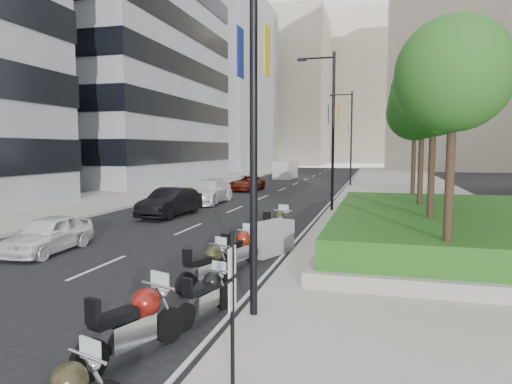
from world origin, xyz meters
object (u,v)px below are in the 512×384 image
(motorcycle_3, at_px, (207,266))
(car_d, at_px, (247,183))
(lamp_post_2, at_px, (350,134))
(car_c, at_px, (208,192))
(motorcycle_2, at_px, (207,295))
(motorcycle_5, at_px, (270,238))
(car_a, at_px, (48,234))
(motorcycle_1, at_px, (135,323))
(parking_sign, at_px, (232,302))
(lamp_post_0, at_px, (246,79))
(motorcycle_4, at_px, (239,249))
(motorcycle_6, at_px, (277,226))
(delivery_van, at_px, (285,170))
(lamp_post_1, at_px, (330,123))
(car_b, at_px, (170,202))

(motorcycle_3, height_order, car_d, car_d)
(lamp_post_2, bearing_deg, car_c, -118.07)
(motorcycle_2, xyz_separation_m, motorcycle_5, (-0.04, 6.17, 0.05))
(motorcycle_2, height_order, car_d, car_d)
(motorcycle_3, height_order, car_c, car_c)
(motorcycle_3, bearing_deg, motorcycle_5, 10.71)
(car_a, bearing_deg, motorcycle_1, -45.64)
(parking_sign, bearing_deg, car_a, 141.35)
(lamp_post_2, height_order, motorcycle_3, lamp_post_2)
(lamp_post_0, xyz_separation_m, car_a, (-8.54, 4.35, -4.41))
(motorcycle_4, bearing_deg, lamp_post_2, 12.19)
(motorcycle_2, bearing_deg, motorcycle_3, 34.42)
(car_d, bearing_deg, lamp_post_0, -71.57)
(motorcycle_6, bearing_deg, parking_sign, -155.98)
(motorcycle_1, height_order, delivery_van, delivery_van)
(motorcycle_6, distance_m, delivery_van, 38.24)
(motorcycle_5, relative_size, delivery_van, 0.39)
(motorcycle_4, height_order, car_a, car_a)
(motorcycle_5, bearing_deg, motorcycle_3, -166.59)
(car_d, bearing_deg, motorcycle_1, -75.05)
(motorcycle_3, height_order, motorcycle_4, motorcycle_4)
(motorcycle_3, bearing_deg, lamp_post_2, 17.82)
(lamp_post_1, height_order, car_a, lamp_post_1)
(car_b, distance_m, car_c, 6.10)
(lamp_post_1, xyz_separation_m, car_c, (-8.31, 2.41, -4.28))
(motorcycle_5, bearing_deg, motorcycle_2, -156.32)
(motorcycle_2, xyz_separation_m, delivery_van, (-7.47, 45.90, 0.49))
(car_d, height_order, delivery_van, delivery_van)
(lamp_post_2, bearing_deg, motorcycle_3, -92.80)
(car_c, bearing_deg, motorcycle_1, -72.76)
(motorcycle_1, distance_m, motorcycle_5, 8.30)
(car_d, bearing_deg, motorcycle_3, -73.69)
(parking_sign, bearing_deg, car_c, 111.80)
(lamp_post_1, relative_size, motorcycle_4, 4.14)
(motorcycle_4, bearing_deg, motorcycle_6, 11.31)
(parking_sign, relative_size, motorcycle_3, 1.21)
(lamp_post_2, distance_m, motorcycle_1, 37.52)
(lamp_post_2, bearing_deg, motorcycle_4, -92.59)
(lamp_post_2, height_order, motorcycle_5, lamp_post_2)
(parking_sign, distance_m, car_b, 18.56)
(motorcycle_5, relative_size, car_d, 0.43)
(motorcycle_3, distance_m, delivery_van, 44.38)
(motorcycle_6, xyz_separation_m, delivery_van, (-7.18, 37.56, 0.37))
(parking_sign, xyz_separation_m, motorcycle_2, (-1.51, 2.88, -0.93))
(motorcycle_6, bearing_deg, car_a, 132.51)
(motorcycle_2, bearing_deg, car_c, 34.70)
(motorcycle_1, bearing_deg, motorcycle_5, 16.23)
(car_d, bearing_deg, motorcycle_4, -72.08)
(car_c, height_order, car_d, car_c)
(car_d, bearing_deg, delivery_van, 92.29)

